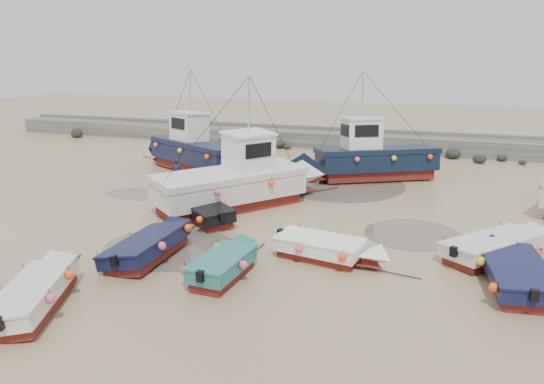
% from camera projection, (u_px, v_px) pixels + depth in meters
% --- Properties ---
extents(ground, '(120.00, 120.00, 0.00)m').
position_uv_depth(ground, '(241.00, 243.00, 20.92)').
color(ground, tan).
rests_on(ground, ground).
extents(seawall, '(60.00, 4.92, 1.50)m').
position_uv_depth(seawall, '(348.00, 141.00, 40.86)').
color(seawall, gray).
rests_on(seawall, ground).
extents(puddle_a, '(5.26, 5.26, 0.01)m').
position_uv_depth(puddle_a, '(170.00, 247.00, 20.49)').
color(puddle_a, '#5D544A').
rests_on(puddle_a, ground).
extents(puddle_b, '(4.00, 4.00, 0.01)m').
position_uv_depth(puddle_b, '(413.00, 234.00, 21.99)').
color(puddle_b, '#5D544A').
rests_on(puddle_b, ground).
extents(puddle_c, '(3.87, 3.87, 0.01)m').
position_uv_depth(puddle_c, '(141.00, 194.00, 28.09)').
color(puddle_c, '#5D544A').
rests_on(puddle_c, ground).
extents(puddle_d, '(6.88, 6.88, 0.01)m').
position_uv_depth(puddle_d, '(344.00, 185.00, 30.04)').
color(puddle_d, '#5D544A').
rests_on(puddle_d, ground).
extents(dinghy_0, '(3.14, 6.21, 1.43)m').
position_uv_depth(dinghy_0, '(39.00, 288.00, 15.75)').
color(dinghy_0, maroon).
rests_on(dinghy_0, ground).
extents(dinghy_1, '(2.23, 6.24, 1.43)m').
position_uv_depth(dinghy_1, '(154.00, 242.00, 19.52)').
color(dinghy_1, maroon).
rests_on(dinghy_1, ground).
extents(dinghy_2, '(1.88, 5.09, 1.43)m').
position_uv_depth(dinghy_2, '(227.00, 260.00, 17.81)').
color(dinghy_2, maroon).
rests_on(dinghy_2, ground).
extents(dinghy_3, '(4.80, 5.48, 1.43)m').
position_uv_depth(dinghy_3, '(501.00, 243.00, 19.39)').
color(dinghy_3, maroon).
rests_on(dinghy_3, ground).
extents(dinghy_4, '(4.94, 4.35, 1.43)m').
position_uv_depth(dinghy_4, '(201.00, 207.00, 23.81)').
color(dinghy_4, maroon).
rests_on(dinghy_4, ground).
extents(dinghy_5, '(5.36, 2.40, 1.43)m').
position_uv_depth(dinghy_5, '(329.00, 247.00, 19.02)').
color(dinghy_5, maroon).
rests_on(dinghy_5, ground).
extents(dinghy_6, '(2.38, 6.35, 1.43)m').
position_uv_depth(dinghy_6, '(514.00, 268.00, 17.21)').
color(dinghy_6, maroon).
rests_on(dinghy_6, ground).
extents(cabin_boat_0, '(9.55, 5.97, 6.22)m').
position_uv_depth(cabin_boat_0, '(191.00, 149.00, 33.47)').
color(cabin_boat_0, maroon).
rests_on(cabin_boat_0, ground).
extents(cabin_boat_1, '(7.34, 9.17, 6.22)m').
position_uv_depth(cabin_boat_1, '(241.00, 180.00, 25.53)').
color(cabin_boat_1, maroon).
rests_on(cabin_boat_1, ground).
extents(cabin_boat_2, '(9.47, 6.10, 6.22)m').
position_uv_depth(cabin_boat_2, '(367.00, 157.00, 30.93)').
color(cabin_boat_2, maroon).
rests_on(cabin_boat_2, ground).
extents(person, '(0.73, 0.69, 1.68)m').
position_uv_depth(person, '(177.00, 187.00, 29.47)').
color(person, '#161D33').
rests_on(person, ground).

